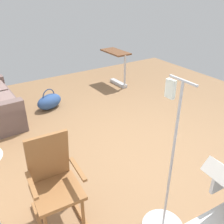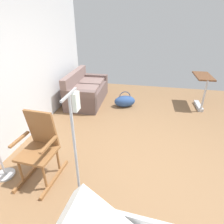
{
  "view_description": "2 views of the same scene",
  "coord_description": "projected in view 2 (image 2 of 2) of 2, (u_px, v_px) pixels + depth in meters",
  "views": [
    {
      "loc": [
        -2.7,
        2.14,
        2.34
      ],
      "look_at": [
        0.08,
        0.37,
        0.62
      ],
      "focal_mm": 39.75,
      "sensor_mm": 36.0,
      "label": 1
    },
    {
      "loc": [
        -2.7,
        0.15,
        2.2
      ],
      "look_at": [
        0.07,
        0.71,
        0.76
      ],
      "focal_mm": 30.2,
      "sensor_mm": 36.0,
      "label": 2
    }
  ],
  "objects": [
    {
      "name": "couch",
      "position": [
        86.0,
        91.0,
        5.29
      ],
      "size": [
        1.62,
        0.89,
        0.85
      ],
      "color": "#68534F",
      "rests_on": "ground"
    },
    {
      "name": "rocking_chair",
      "position": [
        40.0,
        147.0,
        2.72
      ],
      "size": [
        0.79,
        0.53,
        1.05
      ],
      "color": "brown",
      "rests_on": "ground"
    },
    {
      "name": "overbed_table",
      "position": [
        202.0,
        88.0,
        4.9
      ],
      "size": [
        0.85,
        0.43,
        0.84
      ],
      "color": "#B2B5BA",
      "rests_on": "ground"
    },
    {
      "name": "ground_plane",
      "position": [
        151.0,
        155.0,
        3.33
      ],
      "size": [
        7.49,
        7.49,
        0.0
      ],
      "primitive_type": "plane",
      "color": "olive"
    },
    {
      "name": "back_wall",
      "position": [
        7.0,
        73.0,
        3.15
      ],
      "size": [
        6.19,
        0.1,
        2.7
      ],
      "primitive_type": "cube",
      "color": "silver",
      "rests_on": "ground"
    },
    {
      "name": "iv_pole",
      "position": [
        83.0,
        216.0,
        2.05
      ],
      "size": [
        0.44,
        0.44,
        1.69
      ],
      "color": "#B2B5BA",
      "rests_on": "ground"
    },
    {
      "name": "duffel_bag",
      "position": [
        125.0,
        101.0,
        5.07
      ],
      "size": [
        0.49,
        0.64,
        0.43
      ],
      "color": "#2D4C84",
      "rests_on": "ground"
    }
  ]
}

